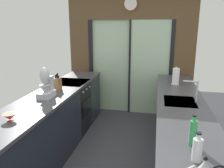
{
  "coord_description": "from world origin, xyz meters",
  "views": [
    {
      "loc": [
        0.58,
        -2.34,
        1.87
      ],
      "look_at": [
        -0.08,
        0.88,
        1.02
      ],
      "focal_mm": 35.94,
      "sensor_mm": 36.0,
      "label": 1
    }
  ],
  "objects_px": {
    "knife_block": "(58,84)",
    "stand_mixer": "(46,86)",
    "soap_bottle_far": "(193,132)",
    "paper_towel_roll": "(176,77)",
    "soap_bottle_near": "(197,149)",
    "oven_range": "(71,107)",
    "mixing_bowl_far": "(10,117)"
  },
  "relations": [
    {
      "from": "mixing_bowl_far",
      "to": "stand_mixer",
      "type": "distance_m",
      "value": 0.81
    },
    {
      "from": "oven_range",
      "to": "soap_bottle_far",
      "type": "relative_size",
      "value": 3.48
    },
    {
      "from": "soap_bottle_far",
      "to": "paper_towel_roll",
      "type": "xyz_separation_m",
      "value": [
        0.0,
        2.02,
        0.02
      ]
    },
    {
      "from": "soap_bottle_near",
      "to": "soap_bottle_far",
      "type": "height_order",
      "value": "soap_bottle_far"
    },
    {
      "from": "oven_range",
      "to": "paper_towel_roll",
      "type": "distance_m",
      "value": 1.91
    },
    {
      "from": "mixing_bowl_far",
      "to": "stand_mixer",
      "type": "bearing_deg",
      "value": 90.0
    },
    {
      "from": "knife_block",
      "to": "paper_towel_roll",
      "type": "height_order",
      "value": "paper_towel_roll"
    },
    {
      "from": "paper_towel_roll",
      "to": "soap_bottle_far",
      "type": "bearing_deg",
      "value": -90.0
    },
    {
      "from": "oven_range",
      "to": "soap_bottle_near",
      "type": "relative_size",
      "value": 4.1
    },
    {
      "from": "soap_bottle_near",
      "to": "soap_bottle_far",
      "type": "relative_size",
      "value": 0.85
    },
    {
      "from": "oven_range",
      "to": "mixing_bowl_far",
      "type": "distance_m",
      "value": 1.77
    },
    {
      "from": "mixing_bowl_far",
      "to": "soap_bottle_far",
      "type": "height_order",
      "value": "soap_bottle_far"
    },
    {
      "from": "knife_block",
      "to": "mixing_bowl_far",
      "type": "bearing_deg",
      "value": -90.0
    },
    {
      "from": "oven_range",
      "to": "mixing_bowl_far",
      "type": "height_order",
      "value": "mixing_bowl_far"
    },
    {
      "from": "knife_block",
      "to": "stand_mixer",
      "type": "xyz_separation_m",
      "value": [
        0.0,
        -0.36,
        0.06
      ]
    },
    {
      "from": "soap_bottle_near",
      "to": "mixing_bowl_far",
      "type": "bearing_deg",
      "value": 168.21
    },
    {
      "from": "mixing_bowl_far",
      "to": "stand_mixer",
      "type": "height_order",
      "value": "stand_mixer"
    },
    {
      "from": "soap_bottle_near",
      "to": "paper_towel_roll",
      "type": "xyz_separation_m",
      "value": [
        0.0,
        2.25,
        0.04
      ]
    },
    {
      "from": "knife_block",
      "to": "soap_bottle_far",
      "type": "relative_size",
      "value": 1.02
    },
    {
      "from": "knife_block",
      "to": "stand_mixer",
      "type": "height_order",
      "value": "stand_mixer"
    },
    {
      "from": "stand_mixer",
      "to": "mixing_bowl_far",
      "type": "bearing_deg",
      "value": -90.0
    },
    {
      "from": "soap_bottle_far",
      "to": "knife_block",
      "type": "bearing_deg",
      "value": 143.84
    },
    {
      "from": "stand_mixer",
      "to": "soap_bottle_far",
      "type": "bearing_deg",
      "value": -27.91
    },
    {
      "from": "mixing_bowl_far",
      "to": "paper_towel_roll",
      "type": "distance_m",
      "value": 2.59
    },
    {
      "from": "oven_range",
      "to": "paper_towel_roll",
      "type": "xyz_separation_m",
      "value": [
        1.8,
        0.18,
        0.6
      ]
    },
    {
      "from": "oven_range",
      "to": "mixing_bowl_far",
      "type": "bearing_deg",
      "value": -89.38
    },
    {
      "from": "oven_range",
      "to": "knife_block",
      "type": "distance_m",
      "value": 0.78
    },
    {
      "from": "mixing_bowl_far",
      "to": "knife_block",
      "type": "relative_size",
      "value": 0.54
    },
    {
      "from": "mixing_bowl_far",
      "to": "soap_bottle_far",
      "type": "distance_m",
      "value": 1.79
    },
    {
      "from": "paper_towel_roll",
      "to": "soap_bottle_near",
      "type": "bearing_deg",
      "value": -90.0
    },
    {
      "from": "oven_range",
      "to": "knife_block",
      "type": "relative_size",
      "value": 3.41
    },
    {
      "from": "mixing_bowl_far",
      "to": "soap_bottle_near",
      "type": "bearing_deg",
      "value": -11.79
    }
  ]
}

